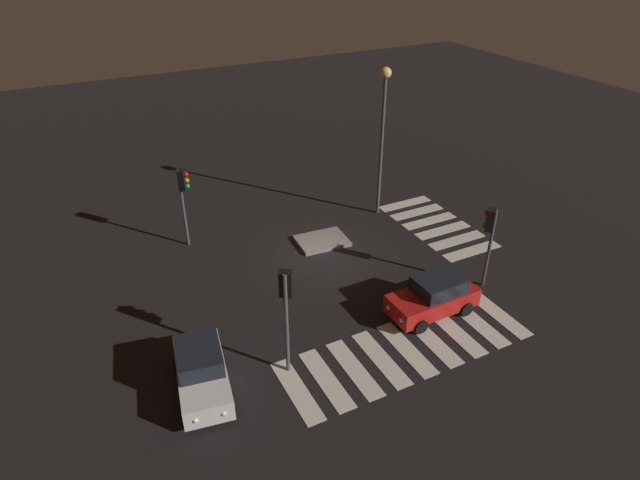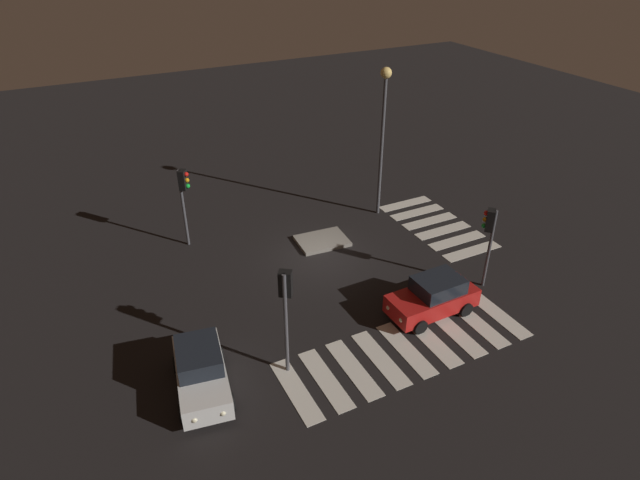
{
  "view_description": "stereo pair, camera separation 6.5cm",
  "coord_description": "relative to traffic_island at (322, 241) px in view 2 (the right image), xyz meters",
  "views": [
    {
      "loc": [
        -9.95,
        -19.45,
        14.05
      ],
      "look_at": [
        0.0,
        0.0,
        1.0
      ],
      "focal_mm": 30.18,
      "sensor_mm": 36.0,
      "label": 1
    },
    {
      "loc": [
        -9.89,
        -19.48,
        14.05
      ],
      "look_at": [
        0.0,
        0.0,
        1.0
      ],
      "focal_mm": 30.18,
      "sensor_mm": 36.0,
      "label": 2
    }
  ],
  "objects": [
    {
      "name": "street_lamp",
      "position": [
        4.22,
        1.46,
        5.3
      ],
      "size": [
        0.56,
        0.56,
        7.94
      ],
      "color": "#47474C",
      "rests_on": "ground"
    },
    {
      "name": "traffic_light_south",
      "position": [
        -5.12,
        -7.3,
        3.09
      ],
      "size": [
        0.54,
        0.53,
        4.19
      ],
      "rotation": [
        0.0,
        0.0,
        0.95
      ],
      "color": "#47474C",
      "rests_on": "ground"
    },
    {
      "name": "traffic_island",
      "position": [
        0.0,
        0.0,
        0.0
      ],
      "size": [
        2.62,
        2.05,
        0.18
      ],
      "color": "gray",
      "rests_on": "ground"
    },
    {
      "name": "crosswalk_side",
      "position": [
        6.2,
        -1.24,
        -0.08
      ],
      "size": [
        3.2,
        6.45,
        0.02
      ],
      "color": "silver",
      "rests_on": "ground"
    },
    {
      "name": "traffic_light_east",
      "position": [
        4.6,
        -6.44,
        2.76
      ],
      "size": [
        0.54,
        0.54,
        3.76
      ],
      "rotation": [
        0.0,
        0.0,
        2.37
      ],
      "color": "#47474C",
      "rests_on": "ground"
    },
    {
      "name": "car_white",
      "position": [
        -8.19,
        -6.89,
        0.73
      ],
      "size": [
        2.27,
        3.99,
        1.66
      ],
      "rotation": [
        0.0,
        0.0,
        -1.74
      ],
      "color": "silver",
      "rests_on": "ground"
    },
    {
      "name": "ground_plane",
      "position": [
        -0.75,
        -1.24,
        -0.09
      ],
      "size": [
        80.0,
        80.0,
        0.0
      ],
      "primitive_type": "plane",
      "color": "black"
    },
    {
      "name": "traffic_light_west",
      "position": [
        -5.96,
        2.79,
        2.97
      ],
      "size": [
        0.53,
        0.54,
        4.04
      ],
      "rotation": [
        0.0,
        0.0,
        -0.66
      ],
      "color": "#47474C",
      "rests_on": "ground"
    },
    {
      "name": "crosswalk_near",
      "position": [
        -0.75,
        -8.47,
        -0.08
      ],
      "size": [
        9.9,
        3.2,
        0.02
      ],
      "color": "silver",
      "rests_on": "ground"
    },
    {
      "name": "car_red",
      "position": [
        1.48,
        -7.09,
        0.72
      ],
      "size": [
        3.84,
        1.86,
        1.65
      ],
      "rotation": [
        0.0,
        0.0,
        3.16
      ],
      "color": "red",
      "rests_on": "ground"
    }
  ]
}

